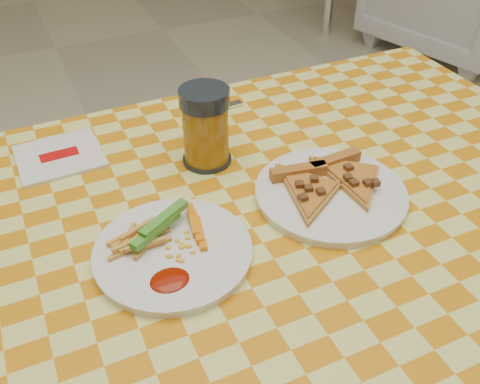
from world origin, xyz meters
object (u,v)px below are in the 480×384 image
(plate_right, at_px, (330,194))
(table, at_px, (252,263))
(drink_glass, at_px, (206,127))
(plate_left, at_px, (173,253))

(plate_right, bearing_deg, table, -174.56)
(drink_glass, bearing_deg, plate_left, -123.49)
(drink_glass, bearing_deg, plate_right, -51.75)
(plate_left, xyz_separation_m, plate_right, (0.27, 0.02, 0.00))
(table, distance_m, plate_right, 0.17)
(plate_left, relative_size, drink_glass, 1.59)
(table, xyz_separation_m, plate_right, (0.14, 0.01, 0.08))
(plate_left, bearing_deg, drink_glass, 56.51)
(plate_right, xyz_separation_m, drink_glass, (-0.14, 0.18, 0.06))
(table, xyz_separation_m, plate_left, (-0.13, -0.01, 0.08))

